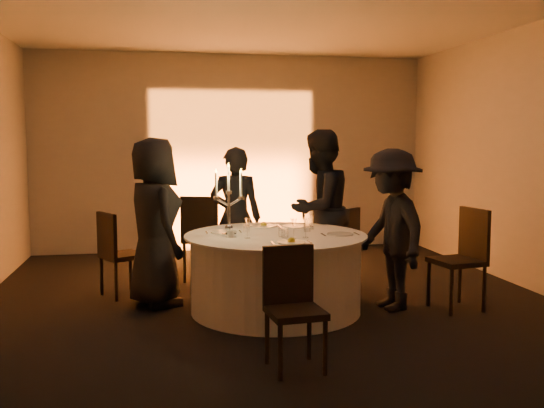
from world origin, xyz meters
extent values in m
plane|color=black|center=(0.00, 0.00, 0.00)|extent=(7.00, 7.00, 0.00)
plane|color=silver|center=(0.00, 0.00, 3.00)|extent=(7.00, 7.00, 0.00)
plane|color=#AAA79E|center=(0.00, 3.50, 1.50)|extent=(7.00, 0.00, 7.00)
plane|color=#AAA79E|center=(0.00, -3.50, 1.50)|extent=(7.00, 0.00, 7.00)
cube|color=black|center=(0.00, 3.20, 0.05)|extent=(0.25, 0.12, 0.10)
cylinder|color=black|center=(0.00, 0.00, 0.01)|extent=(0.60, 0.60, 0.03)
cylinder|color=black|center=(0.00, 0.00, 0.38)|extent=(0.20, 0.20, 0.75)
cylinder|color=white|center=(0.00, 0.00, 0.38)|extent=(1.68, 1.68, 0.75)
cylinder|color=white|center=(0.00, 0.00, 0.76)|extent=(1.80, 1.80, 0.02)
cube|color=black|center=(-1.52, 0.88, 0.44)|extent=(0.55, 0.55, 0.05)
cube|color=black|center=(-1.68, 0.79, 0.69)|extent=(0.24, 0.37, 0.46)
cylinder|color=black|center=(-1.29, 0.82, 0.22)|extent=(0.04, 0.04, 0.43)
cylinder|color=black|center=(-1.46, 1.12, 0.22)|extent=(0.04, 0.04, 0.43)
cylinder|color=black|center=(-1.59, 0.65, 0.22)|extent=(0.04, 0.04, 0.43)
cylinder|color=black|center=(-1.76, 0.95, 0.22)|extent=(0.04, 0.04, 0.43)
cube|color=black|center=(-0.59, 1.47, 0.50)|extent=(0.59, 0.59, 0.05)
cube|color=black|center=(-0.67, 1.28, 0.78)|extent=(0.44, 0.21, 0.52)
cylinder|color=black|center=(-0.34, 1.58, 0.24)|extent=(0.04, 0.04, 0.49)
cylinder|color=black|center=(-0.70, 1.73, 0.24)|extent=(0.04, 0.04, 0.49)
cylinder|color=black|center=(-0.48, 1.22, 0.24)|extent=(0.04, 0.04, 0.49)
cylinder|color=black|center=(-0.84, 1.37, 0.24)|extent=(0.04, 0.04, 0.49)
cube|color=black|center=(0.93, 0.99, 0.43)|extent=(0.56, 0.56, 0.05)
cube|color=black|center=(1.05, 0.86, 0.68)|extent=(0.32, 0.30, 0.45)
cylinder|color=black|center=(0.93, 1.23, 0.21)|extent=(0.04, 0.04, 0.42)
cylinder|color=black|center=(0.69, 0.99, 0.21)|extent=(0.04, 0.04, 0.42)
cylinder|color=black|center=(1.17, 0.98, 0.21)|extent=(0.04, 0.04, 0.42)
cylinder|color=black|center=(0.92, 0.75, 0.21)|extent=(0.04, 0.04, 0.42)
cube|color=black|center=(1.79, -0.29, 0.49)|extent=(0.51, 0.51, 0.05)
cube|color=black|center=(1.99, -0.25, 0.76)|extent=(0.11, 0.44, 0.51)
cylinder|color=black|center=(1.57, -0.13, 0.24)|extent=(0.04, 0.04, 0.48)
cylinder|color=black|center=(1.63, -0.50, 0.24)|extent=(0.04, 0.04, 0.48)
cylinder|color=black|center=(1.95, -0.07, 0.24)|extent=(0.04, 0.04, 0.48)
cylinder|color=black|center=(2.01, -0.44, 0.24)|extent=(0.04, 0.04, 0.48)
cube|color=black|center=(-0.16, -1.57, 0.43)|extent=(0.43, 0.43, 0.05)
cube|color=black|center=(-0.17, -1.39, 0.68)|extent=(0.40, 0.08, 0.45)
cylinder|color=black|center=(-0.31, -1.75, 0.21)|extent=(0.04, 0.04, 0.42)
cylinder|color=black|center=(0.03, -1.72, 0.21)|extent=(0.04, 0.04, 0.42)
cylinder|color=black|center=(-0.34, -1.41, 0.21)|extent=(0.04, 0.04, 0.42)
cylinder|color=black|center=(0.00, -1.38, 0.21)|extent=(0.04, 0.04, 0.42)
imported|color=black|center=(-1.18, 0.44, 0.86)|extent=(0.81, 0.98, 1.72)
imported|color=black|center=(-0.27, 1.04, 0.81)|extent=(0.67, 0.52, 1.62)
imported|color=black|center=(0.66, 0.83, 0.91)|extent=(1.12, 1.09, 1.82)
imported|color=black|center=(1.15, -0.14, 0.81)|extent=(0.72, 1.11, 1.61)
cylinder|color=white|center=(-0.50, 0.20, 0.78)|extent=(0.26, 0.26, 0.01)
cube|color=#B9B9BE|center=(-0.67, 0.20, 0.78)|extent=(0.01, 0.17, 0.01)
cube|color=#B9B9BE|center=(-0.33, 0.20, 0.78)|extent=(0.02, 0.17, 0.01)
cylinder|color=white|center=(-0.03, 0.55, 0.78)|extent=(0.29, 0.29, 0.01)
cube|color=#B9B9BE|center=(-0.20, 0.55, 0.78)|extent=(0.02, 0.17, 0.01)
cube|color=#B9B9BE|center=(0.14, 0.55, 0.78)|extent=(0.02, 0.17, 0.01)
sphere|color=yellow|center=(-0.03, 0.55, 0.82)|extent=(0.07, 0.07, 0.07)
cylinder|color=white|center=(0.31, 0.46, 0.78)|extent=(0.28, 0.28, 0.01)
cube|color=#B9B9BE|center=(0.14, 0.46, 0.78)|extent=(0.02, 0.17, 0.01)
cube|color=#B9B9BE|center=(0.48, 0.46, 0.78)|extent=(0.02, 0.17, 0.01)
cylinder|color=white|center=(0.61, -0.15, 0.78)|extent=(0.26, 0.26, 0.01)
cube|color=#B9B9BE|center=(0.44, -0.15, 0.78)|extent=(0.02, 0.17, 0.01)
cube|color=#B9B9BE|center=(0.78, -0.15, 0.78)|extent=(0.01, 0.17, 0.01)
cylinder|color=white|center=(0.04, -0.54, 0.78)|extent=(0.25, 0.25, 0.01)
cube|color=#B9B9BE|center=(-0.13, -0.54, 0.78)|extent=(0.02, 0.17, 0.01)
cube|color=#B9B9BE|center=(0.21, -0.54, 0.78)|extent=(0.02, 0.17, 0.01)
sphere|color=yellow|center=(0.04, -0.54, 0.82)|extent=(0.07, 0.07, 0.07)
cylinder|color=white|center=(-0.46, -0.11, 0.77)|extent=(0.11, 0.11, 0.01)
cylinder|color=white|center=(-0.46, -0.11, 0.81)|extent=(0.07, 0.07, 0.06)
cylinder|color=silver|center=(-0.46, -0.01, 0.78)|extent=(0.14, 0.14, 0.02)
sphere|color=silver|center=(-0.46, -0.01, 0.85)|extent=(0.08, 0.08, 0.08)
cylinder|color=silver|center=(-0.46, -0.01, 0.99)|extent=(0.03, 0.03, 0.37)
cylinder|color=silver|center=(-0.46, -0.01, 1.19)|extent=(0.06, 0.06, 0.03)
cylinder|color=white|center=(-0.46, -0.01, 1.32)|extent=(0.02, 0.02, 0.24)
cone|color=#F8A92C|center=(-0.46, -0.01, 1.46)|extent=(0.02, 0.02, 0.04)
cylinder|color=silver|center=(-0.53, -0.01, 1.10)|extent=(0.13, 0.02, 0.09)
cylinder|color=silver|center=(-0.59, -0.01, 1.14)|extent=(0.06, 0.06, 0.03)
cylinder|color=white|center=(-0.59, -0.01, 1.26)|extent=(0.02, 0.02, 0.24)
cone|color=#F8A92C|center=(-0.59, -0.01, 1.41)|extent=(0.02, 0.02, 0.04)
cylinder|color=silver|center=(-0.40, -0.01, 1.10)|extent=(0.13, 0.02, 0.09)
cylinder|color=silver|center=(-0.34, -0.01, 1.14)|extent=(0.06, 0.06, 0.03)
cylinder|color=white|center=(-0.34, -0.01, 1.26)|extent=(0.02, 0.02, 0.24)
cone|color=#F8A92C|center=(-0.34, -0.01, 1.41)|extent=(0.02, 0.02, 0.04)
cylinder|color=silver|center=(0.24, -0.27, 0.77)|extent=(0.06, 0.06, 0.01)
cylinder|color=silver|center=(0.24, -0.27, 0.83)|extent=(0.01, 0.01, 0.10)
cone|color=silver|center=(0.24, -0.27, 0.92)|extent=(0.07, 0.07, 0.09)
cylinder|color=silver|center=(0.43, 0.27, 0.77)|extent=(0.06, 0.06, 0.01)
cylinder|color=silver|center=(0.43, 0.27, 0.83)|extent=(0.01, 0.01, 0.10)
cone|color=silver|center=(0.43, 0.27, 0.92)|extent=(0.07, 0.07, 0.09)
cylinder|color=silver|center=(0.12, -0.29, 0.77)|extent=(0.06, 0.06, 0.01)
cylinder|color=silver|center=(0.12, -0.29, 0.83)|extent=(0.01, 0.01, 0.10)
cone|color=silver|center=(0.12, -0.29, 0.92)|extent=(0.07, 0.07, 0.09)
cylinder|color=silver|center=(-0.31, -0.19, 0.77)|extent=(0.06, 0.06, 0.01)
cylinder|color=silver|center=(-0.31, -0.19, 0.83)|extent=(0.01, 0.01, 0.10)
cone|color=silver|center=(-0.31, -0.19, 0.92)|extent=(0.07, 0.07, 0.09)
cylinder|color=silver|center=(-0.42, 0.44, 0.77)|extent=(0.06, 0.06, 0.01)
cylinder|color=silver|center=(-0.42, 0.44, 0.83)|extent=(0.01, 0.01, 0.10)
cone|color=silver|center=(-0.42, 0.44, 0.92)|extent=(0.07, 0.07, 0.09)
cylinder|color=silver|center=(0.03, -0.15, 0.82)|extent=(0.07, 0.07, 0.09)
cylinder|color=silver|center=(0.04, -0.23, 0.82)|extent=(0.07, 0.07, 0.09)
cylinder|color=silver|center=(-0.26, 0.19, 0.82)|extent=(0.07, 0.07, 0.09)
cylinder|color=silver|center=(0.35, 0.12, 0.82)|extent=(0.07, 0.07, 0.09)
camera|label=1|loc=(-1.13, -5.80, 1.69)|focal=40.00mm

